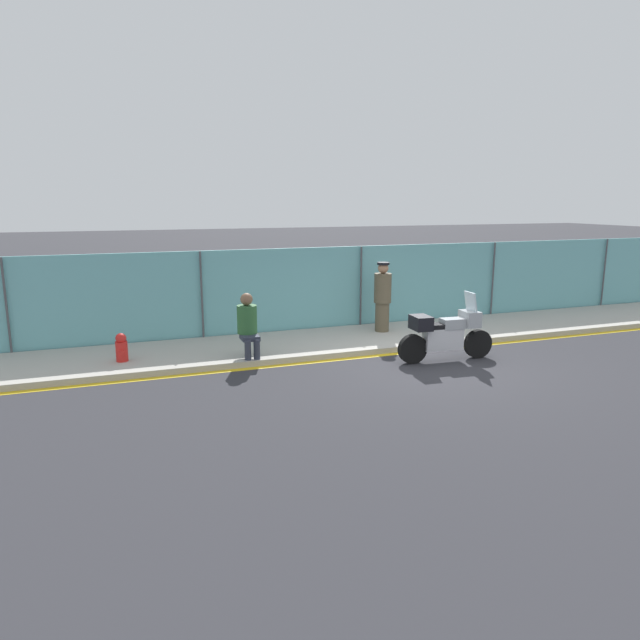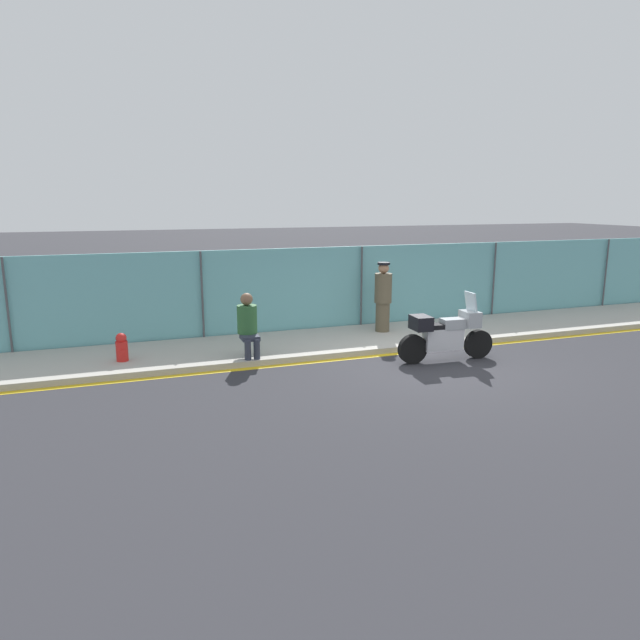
% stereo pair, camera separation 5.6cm
% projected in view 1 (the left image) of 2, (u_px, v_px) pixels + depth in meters
% --- Properties ---
extents(ground_plane, '(120.00, 120.00, 0.00)m').
position_uv_depth(ground_plane, '(431.00, 366.00, 12.05)').
color(ground_plane, '#2D2D33').
extents(sidewalk, '(31.28, 2.51, 0.13)m').
position_uv_depth(sidewalk, '(380.00, 337.00, 14.28)').
color(sidewalk, '#ADA89E').
rests_on(sidewalk, ground_plane).
extents(curb_paint_stripe, '(31.28, 0.18, 0.01)m').
position_uv_depth(curb_paint_stripe, '(406.00, 353.00, 13.06)').
color(curb_paint_stripe, gold).
rests_on(curb_paint_stripe, ground_plane).
extents(storefront_fence, '(29.71, 0.17, 2.24)m').
position_uv_depth(storefront_fence, '(359.00, 288.00, 15.29)').
color(storefront_fence, '#6BB2B7').
rests_on(storefront_fence, ground_plane).
extents(motorcycle, '(2.22, 0.58, 1.49)m').
position_uv_depth(motorcycle, '(445.00, 334.00, 12.30)').
color(motorcycle, black).
rests_on(motorcycle, ground_plane).
extents(officer_standing, '(0.44, 0.44, 1.77)m').
position_uv_depth(officer_standing, '(383.00, 297.00, 14.46)').
color(officer_standing, brown).
rests_on(officer_standing, sidewalk).
extents(person_seated_on_curb, '(0.43, 0.71, 1.36)m').
position_uv_depth(person_seated_on_curb, '(248.00, 322.00, 12.21)').
color(person_seated_on_curb, '#2D3342').
rests_on(person_seated_on_curb, sidewalk).
extents(fire_hydrant, '(0.24, 0.30, 0.60)m').
position_uv_depth(fire_hydrant, '(122.00, 348.00, 11.85)').
color(fire_hydrant, red).
rests_on(fire_hydrant, sidewalk).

